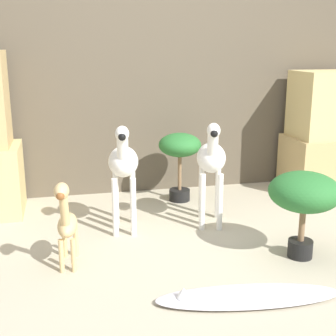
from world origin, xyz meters
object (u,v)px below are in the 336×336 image
zebra_right (211,160)px  potted_palm_back (180,151)px  zebra_left (123,164)px  potted_palm_front (304,195)px  surfboard (247,296)px  giraffe_figurine (66,220)px

zebra_right → potted_palm_back: (-0.08, 0.56, -0.05)m
zebra_left → potted_palm_front: size_ratio=1.44×
zebra_right → zebra_left: 0.59m
zebra_left → surfboard: size_ratio=0.79×
zebra_right → surfboard: bearing=-97.5°
giraffe_figurine → potted_palm_back: (0.89, 1.00, 0.12)m
zebra_right → potted_palm_back: size_ratio=1.36×
zebra_right → zebra_left: bearing=177.4°
surfboard → giraffe_figurine: bearing=147.0°
potted_palm_front → zebra_right: bearing=120.6°
potted_palm_back → zebra_left: bearing=-134.2°
zebra_right → potted_palm_front: bearing=-59.4°
zebra_right → surfboard: zebra_right is taller
potted_palm_front → zebra_left: bearing=146.3°
zebra_right → giraffe_figurine: zebra_right is taller
potted_palm_front → surfboard: 0.72m
potted_palm_back → surfboard: potted_palm_back is taller
potted_palm_back → surfboard: size_ratio=0.58×
giraffe_figurine → potted_palm_front: size_ratio=1.05×
zebra_left → surfboard: zebra_left is taller
zebra_left → potted_palm_back: bearing=45.8°
surfboard → potted_palm_front: bearing=38.2°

